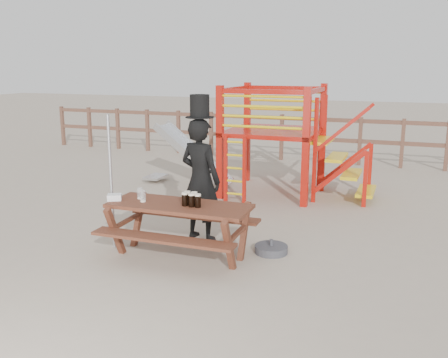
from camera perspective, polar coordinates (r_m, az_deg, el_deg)
ground at (r=6.77m, az=-4.37°, el=-8.45°), size 60.00×60.00×0.00m
back_fence at (r=13.09m, az=8.74°, el=5.22°), size 15.09×0.09×1.20m
playground_fort at (r=9.72m, az=5.21°, el=4.67°), size 4.71×1.84×2.10m
picnic_table at (r=6.52m, az=-5.09°, el=-5.11°), size 1.86×1.30×0.71m
man_with_hat at (r=7.02m, az=-2.71°, el=0.29°), size 0.72×0.56×2.07m
metal_pole at (r=6.86m, az=-12.77°, el=-0.42°), size 0.04×0.04×1.83m
parasol_base at (r=6.77m, az=5.41°, el=-7.98°), size 0.44×0.44×0.19m
paper_bag at (r=6.75m, az=-12.41°, el=-2.04°), size 0.22×0.21×0.08m
stout_pints at (r=6.33m, az=-3.78°, el=-2.33°), size 0.26×0.17×0.17m
empty_glasses at (r=6.67m, az=-9.42°, el=-1.84°), size 0.19×0.19×0.15m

